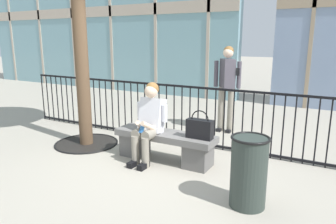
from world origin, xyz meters
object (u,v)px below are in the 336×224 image
Objects in this scene: seated_person_with_phone at (149,120)px; bystander_at_railing at (227,82)px; handbag_on_bench at (200,128)px; trash_can at (249,171)px; stone_bench at (165,144)px.

bystander_at_railing is (0.48, 2.13, 0.35)m from seated_person_with_phone.
bystander_at_railing reaches higher than handbag_on_bench.
seated_person_with_phone is 0.79m from handbag_on_bench.
trash_can is at bearing -38.76° from handbag_on_bench.
bystander_at_railing is 2.10× the size of trash_can.
trash_can is at bearing -19.96° from seated_person_with_phone.
stone_bench is at bearing -97.96° from bystander_at_railing.
seated_person_with_phone is 2.21m from bystander_at_railing.
seated_person_with_phone reaches higher than handbag_on_bench.
seated_person_with_phone is 1.82m from trash_can.
stone_bench is 0.45m from seated_person_with_phone.
trash_can is at bearing -26.47° from stone_bench.
handbag_on_bench is 2.08m from bystander_at_railing.
handbag_on_bench is at bearing 8.65° from seated_person_with_phone.
trash_can reaches higher than stone_bench.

